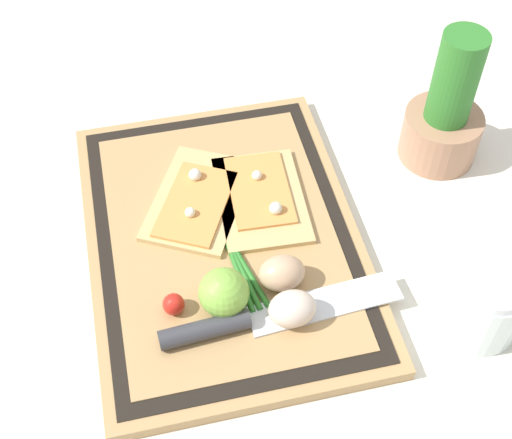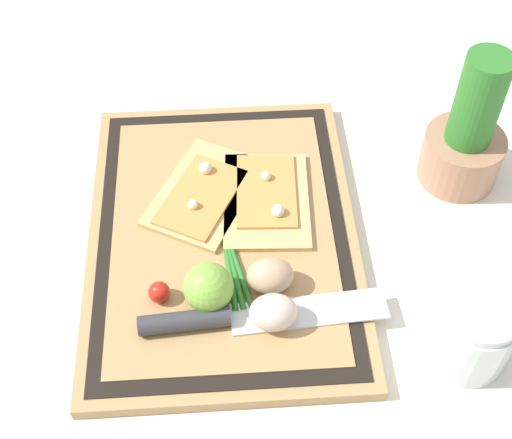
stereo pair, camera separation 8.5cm
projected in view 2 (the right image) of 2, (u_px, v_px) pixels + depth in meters
ground_plane at (223, 240)px, 0.88m from camera, size 6.00×6.00×0.00m
cutting_board at (223, 235)px, 0.87m from camera, size 0.45×0.33×0.02m
pizza_slice_near at (204, 193)px, 0.89m from camera, size 0.19×0.17×0.02m
pizza_slice_far at (267, 198)px, 0.89m from camera, size 0.16×0.11×0.02m
knife at (223, 318)px, 0.78m from camera, size 0.05×0.28×0.02m
egg_brown at (270, 276)px, 0.80m from camera, size 0.04×0.05×0.04m
egg_pink at (273, 312)px, 0.77m from camera, size 0.04×0.05×0.04m
lime at (208, 287)px, 0.78m from camera, size 0.06×0.06×0.06m
cherry_tomato_red at (159, 292)px, 0.79m from camera, size 0.02×0.02×0.02m
scallion_bunch at (225, 223)px, 0.87m from camera, size 0.25×0.07×0.01m
herb_pot at (467, 139)px, 0.90m from camera, size 0.10×0.10×0.19m
sauce_jar at (469, 331)px, 0.75m from camera, size 0.10×0.10×0.09m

